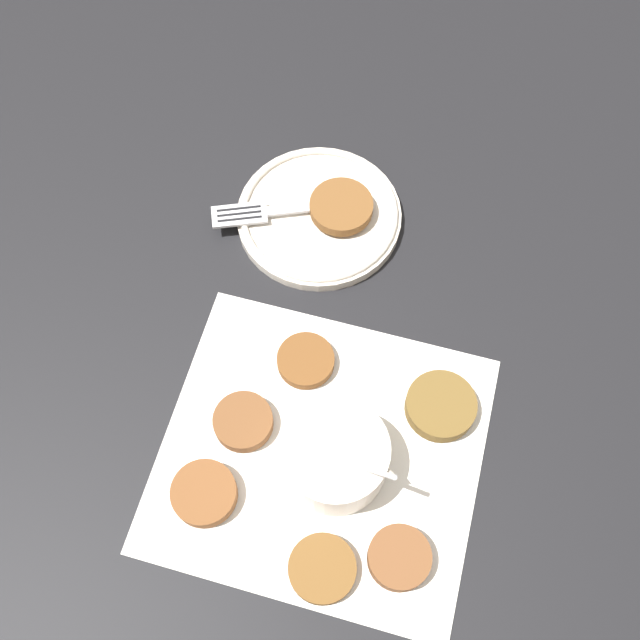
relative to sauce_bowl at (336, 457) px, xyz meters
The scene contains 12 objects.
ground_plane 0.05m from the sauce_bowl, behind, with size 4.00×4.00×0.00m, color black.
napkin 0.03m from the sauce_bowl, 161.13° to the left, with size 0.36×0.34×0.00m.
sauce_bowl is the anchor object (origin of this frame).
fritter_0 0.10m from the sauce_bowl, 74.73° to the right, with size 0.07×0.07×0.01m.
fritter_1 0.11m from the sauce_bowl, behind, with size 0.06×0.06×0.02m.
fritter_2 0.13m from the sauce_bowl, 143.67° to the right, with size 0.07×0.07×0.02m.
fritter_3 0.12m from the sauce_bowl, 128.23° to the left, with size 0.06×0.06×0.01m.
fritter_4 0.13m from the sauce_bowl, 50.96° to the left, with size 0.07×0.07×0.02m.
fritter_5 0.11m from the sauce_bowl, 34.53° to the right, with size 0.06×0.06×0.02m.
serving_plate 0.30m from the sauce_bowl, 115.92° to the left, with size 0.19×0.19×0.02m.
fritter_on_plate 0.30m from the sauce_bowl, 110.96° to the left, with size 0.07×0.07×0.01m.
fork 0.30m from the sauce_bowl, 127.27° to the left, with size 0.16×0.10×0.00m.
Camera 1 is at (0.10, -0.18, 0.75)m, focal length 42.00 mm.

